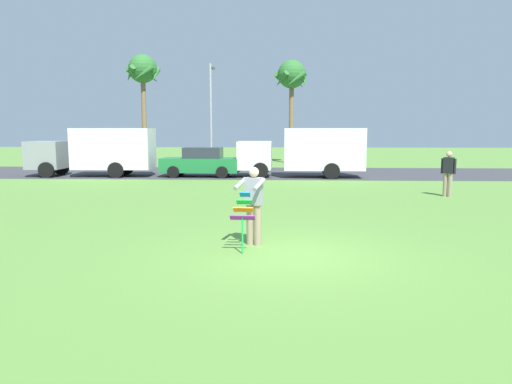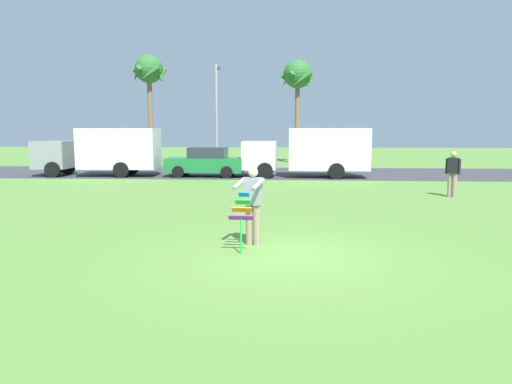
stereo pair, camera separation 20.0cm
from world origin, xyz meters
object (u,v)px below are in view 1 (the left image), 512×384
Objects in this scene: parked_truck_grey_van at (99,151)px; parked_truck_white_box at (308,151)px; streetlight_pole at (211,109)px; palm_tree_right_near at (292,78)px; palm_tree_left_near at (143,73)px; person_walker_near at (448,172)px; person_kite_flyer at (254,203)px; kite_held at (243,212)px; parked_car_green at (201,163)px.

parked_truck_grey_van is 1.00× the size of parked_truck_white_box.
streetlight_pole is at bearing 130.49° from parked_truck_white_box.
parked_truck_white_box is 11.77m from palm_tree_right_near.
streetlight_pole is at bearing -25.74° from palm_tree_left_near.
streetlight_pole is 4.05× the size of person_walker_near.
person_kite_flyer is 0.64m from kite_held.
palm_tree_left_near reaches higher than streetlight_pole.
streetlight_pole is (-6.25, 7.32, 2.59)m from parked_truck_white_box.
palm_tree_left_near is at bearing 110.74° from person_kite_flyer.
person_kite_flyer is 0.26× the size of parked_truck_white_box.
palm_tree_left_near reaches higher than person_walker_near.
parked_truck_grey_van is 0.84× the size of palm_tree_left_near.
person_walker_near is (16.28, -7.25, -0.48)m from parked_truck_grey_van.
streetlight_pole is (-3.92, 23.19, 3.16)m from kite_held.
parked_truck_white_box is at bearing 123.84° from person_walker_near.
palm_tree_left_near is (-11.69, 9.94, 5.29)m from parked_truck_white_box.
parked_truck_grey_van reaches higher than kite_held.
palm_tree_right_near is (11.05, 0.72, -0.35)m from palm_tree_left_near.
parked_truck_white_box is 8.74m from person_walker_near.
palm_tree_left_near reaches higher than palm_tree_right_near.
person_kite_flyer is at bearing -98.02° from parked_truck_white_box.
palm_tree_right_near reaches higher than person_kite_flyer.
person_walker_near reaches higher than parked_car_green.
parked_truck_grey_van is at bearing 180.00° from parked_car_green.
parked_truck_grey_van is at bearing 121.28° from person_kite_flyer.
kite_held is at bearing -129.85° from person_walker_near.
parked_car_green is 0.55× the size of palm_tree_right_near.
palm_tree_left_near is (-0.27, 9.94, 5.29)m from parked_truck_grey_van.
parked_car_green is 0.61× the size of streetlight_pole.
person_kite_flyer is 0.25× the size of streetlight_pole.
kite_held is at bearing -80.40° from streetlight_pole.
streetlight_pole is (5.17, 7.32, 2.59)m from parked_truck_grey_van.
parked_truck_white_box is (5.80, 0.00, 0.64)m from parked_car_green.
parked_truck_grey_van is at bearing -125.20° from streetlight_pole.
parked_car_green is 8.01m from streetlight_pole.
palm_tree_left_near is at bearing 91.56° from parked_truck_grey_van.
person_kite_flyer is 26.52m from palm_tree_right_near.
palm_tree_left_near reaches higher than parked_truck_white_box.
palm_tree_right_near reaches higher than parked_truck_white_box.
kite_held is 0.29× the size of parked_car_green.
palm_tree_left_near reaches higher than kite_held.
person_kite_flyer is 10.64m from person_walker_near.
parked_car_green is 12.89m from person_walker_near.
kite_held is at bearing -60.20° from parked_truck_grey_van.
palm_tree_left_near is 4.67× the size of person_walker_near.
parked_truck_grey_van is (-9.27, 15.26, 0.46)m from person_kite_flyer.
kite_held is 27.15m from palm_tree_right_near.
palm_tree_right_near is 19.51m from person_walker_near.
streetlight_pole is 18.58m from person_walker_near.
streetlight_pole is at bearing -149.24° from palm_tree_right_near.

